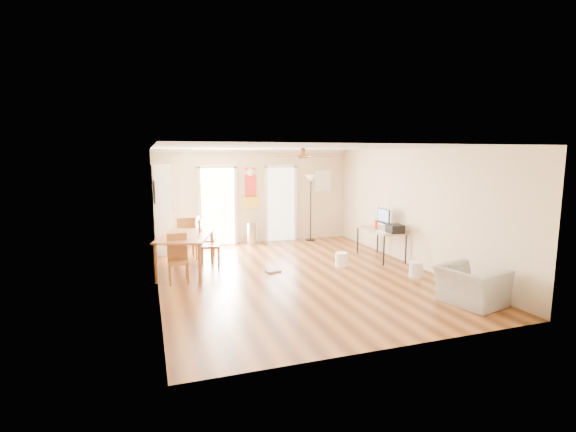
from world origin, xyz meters
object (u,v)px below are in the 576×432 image
object	(u,v)px
dining_chair_near	(178,259)
armchair	(471,286)
dining_chair_right_b	(210,243)
trash_can	(252,233)
printer	(395,229)
wastebasket_a	(341,260)
dining_chair_right_a	(205,237)
torchiere_lamp	(311,208)
computer_desk	(381,244)
dining_table	(186,254)
wastebasket_b	(416,269)
dining_chair_far	(185,237)
bookshelf	(163,209)

from	to	relation	value
dining_chair_near	armchair	xyz separation A→B (m)	(4.51, -2.77, -0.16)
dining_chair_right_b	dining_chair_near	bearing A→B (deg)	155.29
trash_can	printer	xyz separation A→B (m)	(2.62, -3.00, 0.49)
wastebasket_a	dining_chair_right_a	bearing A→B (deg)	147.70
dining_chair_near	wastebasket_a	size ratio (longest dim) A/B	3.01
trash_can	dining_chair_right_b	bearing A→B (deg)	-126.14
dining_chair_right_a	armchair	size ratio (longest dim) A/B	1.04
torchiere_lamp	computer_desk	distance (m)	2.70
dining_table	torchiere_lamp	size ratio (longest dim) A/B	0.85
dining_chair_right_b	trash_can	world-z (taller)	dining_chair_right_b
dining_table	wastebasket_b	world-z (taller)	dining_table
dining_table	dining_chair_right_b	world-z (taller)	dining_chair_right_b
dining_chair_far	armchair	size ratio (longest dim) A/B	1.01
bookshelf	armchair	xyz separation A→B (m)	(4.66, -5.62, -0.80)
dining_chair_far	torchiere_lamp	distance (m)	3.73
bookshelf	computer_desk	world-z (taller)	bookshelf
armchair	printer	bearing A→B (deg)	-19.10
dining_chair_right_b	printer	xyz separation A→B (m)	(4.05, -1.04, 0.27)
torchiere_lamp	printer	xyz separation A→B (m)	(0.88, -2.98, -0.15)
dining_table	dining_chair_near	bearing A→B (deg)	-107.27
dining_chair_right_b	wastebasket_b	bearing A→B (deg)	-107.64
wastebasket_a	wastebasket_b	world-z (taller)	wastebasket_b
torchiere_lamp	printer	size ratio (longest dim) A/B	5.15
dining_table	dining_chair_right_b	xyz separation A→B (m)	(0.55, 0.35, 0.12)
dining_table	dining_chair_near	distance (m)	0.70
computer_desk	armchair	bearing A→B (deg)	-93.95
dining_table	trash_can	distance (m)	3.05
dining_chair_far	computer_desk	world-z (taller)	dining_chair_far
dining_chair_right_b	torchiere_lamp	world-z (taller)	torchiere_lamp
trash_can	computer_desk	bearing A→B (deg)	-44.80
dining_chair_right_b	wastebasket_b	xyz separation A→B (m)	(3.83, -2.18, -0.37)
printer	dining_chair_right_b	bearing A→B (deg)	172.83
dining_chair_near	wastebasket_b	distance (m)	4.74
torchiere_lamp	wastebasket_a	world-z (taller)	torchiere_lamp
torchiere_lamp	computer_desk	xyz separation A→B (m)	(0.80, -2.51, -0.60)
dining_chair_near	computer_desk	bearing A→B (deg)	5.37
trash_can	wastebasket_b	distance (m)	4.78
dining_table	armchair	xyz separation A→B (m)	(4.30, -3.43, -0.09)
dining_chair_right_b	computer_desk	bearing A→B (deg)	-86.16
trash_can	printer	distance (m)	4.01
dining_chair_right_a	dining_chair_far	distance (m)	0.52
dining_chair_far	wastebasket_b	size ratio (longest dim) A/B	3.06
dining_chair_right_a	wastebasket_b	size ratio (longest dim) A/B	3.15
wastebasket_a	armchair	distance (m)	3.02
dining_table	computer_desk	world-z (taller)	dining_table
dining_table	dining_chair_far	world-z (taller)	dining_chair_far
trash_can	computer_desk	distance (m)	3.58
dining_chair_right_a	trash_can	xyz separation A→B (m)	(1.43, 1.16, -0.20)
dining_chair_near	armchair	size ratio (longest dim) A/B	0.97
dining_table	wastebasket_a	bearing A→B (deg)	-10.12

